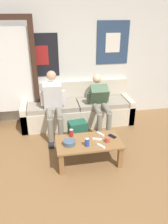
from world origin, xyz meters
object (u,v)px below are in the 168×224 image
object	(u,v)px
couch	(77,110)
backpack	(78,132)
person_seated_adult	(53,103)
pillar_candle	(108,140)
person_seated_teen	(100,102)
game_controller_near_left	(97,139)
game_controller_near_right	(101,146)
drink_can_blue	(87,142)
coffee_table	(89,145)
ceramic_bowl	(69,142)
drink_can_red	(71,133)
game_controller_far_center	(100,134)
cell_phone	(112,136)

from	to	relation	value
couch	backpack	xyz separation A→B (m)	(-0.11, -0.76, -0.10)
person_seated_adult	pillar_candle	xyz separation A→B (m)	(0.75, -1.07, -0.23)
person_seated_teen	game_controller_near_left	xyz separation A→B (m)	(-0.30, -1.02, -0.19)
couch	game_controller_near_right	xyz separation A→B (m)	(0.11, -1.56, 0.10)
drink_can_blue	game_controller_near_left	size ratio (longest dim) A/B	0.85
coffee_table	pillar_candle	bearing A→B (deg)	-15.50
game_controller_near_right	ceramic_bowl	bearing A→B (deg)	162.65
pillar_candle	coffee_table	bearing A→B (deg)	164.50
person_seated_adult	game_controller_near_left	xyz separation A→B (m)	(0.61, -0.98, -0.26)
game_controller_near_left	person_seated_teen	bearing A→B (deg)	73.81
backpack	drink_can_red	bearing A→B (deg)	-111.12
person_seated_adult	game_controller_near_right	xyz separation A→B (m)	(0.62, -1.17, -0.26)
coffee_table	game_controller_far_center	bearing A→B (deg)	35.14
person_seated_adult	backpack	bearing A→B (deg)	-42.73
drink_can_blue	game_controller_far_center	world-z (taller)	drink_can_blue
game_controller_far_center	couch	bearing A→B (deg)	98.49
coffee_table	person_seated_teen	distance (m)	1.16
drink_can_blue	cell_phone	size ratio (longest dim) A/B	0.82
person_seated_adult	cell_phone	bearing A→B (deg)	-47.07
couch	ceramic_bowl	bearing A→B (deg)	-103.64
drink_can_red	game_controller_far_center	bearing A→B (deg)	-4.00
coffee_table	drink_can_blue	xyz separation A→B (m)	(-0.05, -0.12, 0.13)
drink_can_blue	ceramic_bowl	bearing A→B (deg)	162.09
backpack	game_controller_far_center	bearing A→B (deg)	-57.90
ceramic_bowl	cell_phone	distance (m)	0.71
backpack	cell_phone	size ratio (longest dim) A/B	2.58
game_controller_near_right	game_controller_far_center	world-z (taller)	same
person_seated_adult	game_controller_near_right	bearing A→B (deg)	-62.28
couch	person_seated_adult	xyz separation A→B (m)	(-0.51, -0.39, 0.35)
drink_can_blue	game_controller_near_right	distance (m)	0.21
person_seated_adult	game_controller_far_center	distance (m)	1.12
person_seated_teen	cell_phone	distance (m)	0.99
drink_can_red	cell_phone	bearing A→B (deg)	-11.00
coffee_table	game_controller_near_right	bearing A→B (deg)	-49.89
drink_can_red	cell_phone	world-z (taller)	drink_can_red
person_seated_teen	backpack	distance (m)	0.76
couch	coffee_table	bearing A→B (deg)	-91.72
cell_phone	game_controller_far_center	bearing A→B (deg)	152.03
drink_can_red	game_controller_near_right	bearing A→B (deg)	-43.29
couch	drink_can_blue	xyz separation A→B (m)	(-0.09, -1.50, 0.15)
cell_phone	person_seated_teen	bearing A→B (deg)	87.80
coffee_table	game_controller_near_right	distance (m)	0.24
coffee_table	person_seated_teen	bearing A→B (deg)	67.29
ceramic_bowl	game_controller_near_left	xyz separation A→B (m)	(0.44, 0.05, -0.03)
coffee_table	couch	bearing A→B (deg)	88.28
couch	coffee_table	world-z (taller)	couch
person_seated_teen	cell_phone	bearing A→B (deg)	-92.20
drink_can_blue	game_controller_near_right	xyz separation A→B (m)	(0.20, -0.06, -0.05)
coffee_table	cell_phone	world-z (taller)	cell_phone
drink_can_blue	couch	bearing A→B (deg)	86.61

